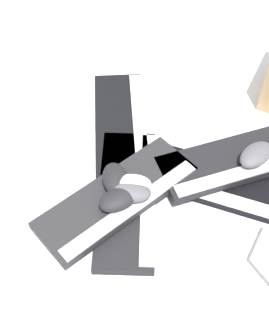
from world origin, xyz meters
name	(u,v)px	position (x,y,z in m)	size (l,w,h in m)	color
ground_plane	(148,175)	(0.00, 0.00, 0.00)	(3.20, 3.20, 0.00)	silver
keyboard_0	(204,179)	(0.15, -0.01, 0.01)	(0.46, 0.25, 0.03)	black
keyboard_1	(121,126)	(-0.10, 0.17, 0.01)	(0.22, 0.46, 0.03)	black
keyboard_2	(128,197)	(-0.05, -0.09, 0.01)	(0.19, 0.45, 0.03)	black
keyboard_3	(118,198)	(-0.07, -0.12, 0.04)	(0.41, 0.42, 0.03)	#232326
keyboard_4	(239,160)	(0.24, 0.05, 0.04)	(0.46, 0.33, 0.03)	black
mouse_0	(256,155)	(0.28, 0.04, 0.08)	(0.11, 0.07, 0.04)	#4C4C51
mouse_1	(119,198)	(-0.06, -0.14, 0.08)	(0.11, 0.07, 0.04)	black
mouse_2	(130,185)	(-0.04, -0.10, 0.08)	(0.11, 0.07, 0.04)	silver
mouse_3	(116,180)	(-0.08, -0.09, 0.08)	(0.11, 0.07, 0.04)	black
mouse_4	(129,191)	(-0.04, -0.12, 0.08)	(0.11, 0.07, 0.04)	#4C4C51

